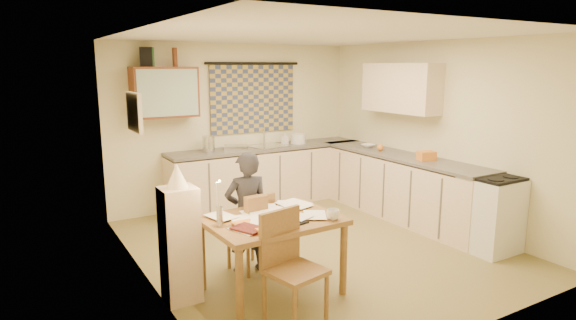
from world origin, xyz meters
TOP-DOWN VIEW (x-y plane):
  - floor at (0.00, 0.00)m, footprint 4.00×4.50m
  - ceiling at (0.00, 0.00)m, footprint 4.00×4.50m
  - wall_back at (0.00, 2.26)m, footprint 4.00×0.02m
  - wall_front at (0.00, -2.26)m, footprint 4.00×0.02m
  - wall_left at (-2.01, 0.00)m, footprint 0.02×4.50m
  - wall_right at (2.01, 0.00)m, footprint 0.02×4.50m
  - window_blind at (0.30, 2.22)m, footprint 1.45×0.03m
  - curtain_rod at (0.30, 2.20)m, footprint 1.60×0.04m
  - wall_cabinet at (-1.15, 2.08)m, footprint 0.90×0.34m
  - wall_cabinet_glass at (-1.15, 1.91)m, footprint 0.84×0.02m
  - upper_cabinet_right at (1.83, 0.55)m, footprint 0.34×1.30m
  - framed_print at (-1.97, 0.40)m, footprint 0.04×0.50m
  - print_canvas at (-1.95, 0.40)m, footprint 0.01×0.42m
  - counter_back at (0.46, 1.95)m, footprint 3.30×0.62m
  - counter_right at (1.70, 0.35)m, footprint 0.62×2.95m
  - stove at (1.70, -1.16)m, footprint 0.58×0.58m
  - sink at (0.42, 1.95)m, footprint 0.63×0.55m
  - tap at (0.44, 2.13)m, footprint 0.03×0.03m
  - dish_rack at (-0.14, 1.95)m, footprint 0.44×0.41m
  - kettle at (-0.57, 1.95)m, footprint 0.19×0.19m
  - mixing_bowl at (0.97, 1.95)m, footprint 0.26×0.26m
  - soap_bottle at (0.75, 2.00)m, footprint 0.14×0.14m
  - bowl at (1.70, 1.07)m, footprint 0.22×0.22m
  - orange_bag at (1.70, -0.13)m, footprint 0.25×0.21m
  - fruit_orange at (1.65, 0.73)m, footprint 0.10×0.10m
  - speaker at (-1.37, 2.08)m, footprint 0.22×0.24m
  - bottle_green at (-1.30, 2.08)m, footprint 0.08×0.08m
  - bottle_brown at (-0.98, 2.08)m, footprint 0.09×0.09m
  - dining_table at (-1.03, -0.78)m, footprint 1.25×0.97m
  - chair_far at (-0.97, -0.21)m, footprint 0.46×0.46m
  - chair_near at (-1.15, -1.38)m, footprint 0.52×0.52m
  - person at (-1.02, -0.23)m, footprint 0.57×0.46m
  - shelf_stand at (-1.84, -0.50)m, footprint 0.32×0.30m
  - lampshade at (-1.84, -0.50)m, footprint 0.20×0.20m
  - letter_rack at (-1.07, -0.54)m, footprint 0.22×0.10m
  - mug at (-0.57, -1.13)m, footprint 0.19×0.19m
  - magazine at (-1.47, -1.03)m, footprint 0.40×0.42m
  - book at (-1.45, -0.88)m, footprint 0.21×0.28m
  - orange_box at (-1.30, -1.11)m, footprint 0.13×0.09m
  - eyeglasses at (-0.88, -1.09)m, footprint 0.14×0.07m
  - candle_holder at (-1.55, -0.76)m, footprint 0.06×0.06m
  - candle at (-1.55, -0.74)m, footprint 0.03×0.03m
  - candle_flame at (-1.54, -0.76)m, footprint 0.02×0.02m
  - papers at (-0.97, -0.68)m, footprint 1.13×0.85m

SIDE VIEW (x-z plane):
  - floor at x=0.00m, z-range -0.02..0.00m
  - chair_far at x=-0.97m, z-range -0.16..0.69m
  - chair_near at x=-1.15m, z-range -0.18..0.78m
  - dining_table at x=-1.03m, z-range 0.00..0.75m
  - stove at x=1.70m, z-range 0.00..0.90m
  - counter_right at x=1.70m, z-range -0.01..0.91m
  - counter_back at x=0.46m, z-range -0.01..0.91m
  - shelf_stand at x=-1.84m, z-range 0.00..1.09m
  - person at x=-1.02m, z-range 0.00..1.30m
  - eyeglasses at x=-0.88m, z-range 0.75..0.77m
  - book at x=-1.45m, z-range 0.75..0.77m
  - magazine at x=-1.47m, z-range 0.75..0.78m
  - papers at x=-0.97m, z-range 0.75..0.78m
  - orange_box at x=-1.30m, z-range 0.75..0.79m
  - mug at x=-0.57m, z-range 0.75..0.85m
  - letter_rack at x=-1.07m, z-range 0.75..0.91m
  - candle_holder at x=-1.55m, z-range 0.75..0.93m
  - sink at x=0.42m, z-range 0.83..0.93m
  - bowl at x=1.70m, z-range 0.92..0.97m
  - dish_rack at x=-0.14m, z-range 0.92..0.98m
  - fruit_orange at x=1.65m, z-range 0.92..1.02m
  - orange_bag at x=1.70m, z-range 0.92..1.04m
  - mixing_bowl at x=0.97m, z-range 0.92..1.08m
  - soap_bottle at x=0.75m, z-range 0.92..1.11m
  - kettle at x=-0.57m, z-range 0.92..1.16m
  - candle at x=-1.55m, z-range 0.93..1.15m
  - tap at x=0.44m, z-range 0.92..1.20m
  - candle_flame at x=-1.54m, z-range 1.15..1.17m
  - lampshade at x=-1.84m, z-range 1.09..1.31m
  - wall_back at x=0.00m, z-range 0.00..2.50m
  - wall_front at x=0.00m, z-range 0.00..2.50m
  - wall_left at x=-2.01m, z-range 0.00..2.50m
  - wall_right at x=2.01m, z-range 0.00..2.50m
  - window_blind at x=0.30m, z-range 1.12..2.17m
  - framed_print at x=-1.97m, z-range 1.50..1.90m
  - print_canvas at x=-1.95m, z-range 1.54..1.86m
  - wall_cabinet at x=-1.15m, z-range 1.45..2.15m
  - wall_cabinet_glass at x=-1.15m, z-range 1.48..2.12m
  - upper_cabinet_right at x=1.83m, z-range 1.50..2.20m
  - curtain_rod at x=0.30m, z-range 2.18..2.22m
  - speaker at x=-1.37m, z-range 2.15..2.41m
  - bottle_green at x=-1.30m, z-range 2.15..2.41m
  - bottle_brown at x=-0.98m, z-range 2.15..2.41m
  - ceiling at x=0.00m, z-range 2.50..2.52m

